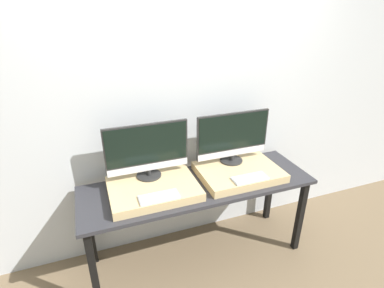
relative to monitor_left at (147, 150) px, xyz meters
name	(u,v)px	position (x,y,z in m)	size (l,w,h in m)	color
ground_plane	(210,279)	(0.37, -0.44, -1.06)	(12.00, 12.00, 0.00)	#756047
wall_back	(183,107)	(0.37, 0.23, 0.24)	(8.00, 0.04, 2.60)	silver
workbench	(198,192)	(0.37, -0.14, -0.38)	(1.89, 0.60, 0.76)	#2D2D33
wooden_riser_left	(153,189)	(0.00, -0.14, -0.27)	(0.67, 0.50, 0.07)	#D6B77F
monitor_left	(147,150)	(0.00, 0.00, 0.00)	(0.65, 0.20, 0.45)	#282828
keyboard_left	(159,197)	(0.00, -0.32, -0.23)	(0.29, 0.12, 0.01)	silver
wooden_riser_right	(239,172)	(0.74, -0.14, -0.27)	(0.67, 0.50, 0.07)	#D6B77F
monitor_right	(233,137)	(0.74, 0.00, 0.00)	(0.65, 0.20, 0.45)	#282828
keyboard_right	(250,178)	(0.74, -0.32, -0.23)	(0.29, 0.12, 0.01)	silver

